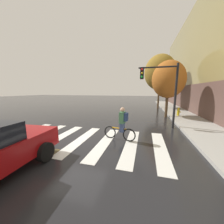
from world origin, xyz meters
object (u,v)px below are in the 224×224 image
at_px(traffic_light_near, 162,85).
at_px(street_tree_near, 168,80).
at_px(cyclist, 122,124).
at_px(fire_hydrant, 178,112).
at_px(manhole_cover, 53,153).
at_px(street_tree_mid, 160,72).

distance_m(traffic_light_near, street_tree_near, 3.88).
bearing_deg(cyclist, fire_hydrant, 59.07).
bearing_deg(manhole_cover, fire_hydrant, 53.65).
bearing_deg(fire_hydrant, street_tree_near, -161.97).
height_order(cyclist, street_tree_near, street_tree_near).
height_order(manhole_cover, cyclist, cyclist).
height_order(traffic_light_near, fire_hydrant, traffic_light_near).
height_order(manhole_cover, street_tree_mid, street_tree_mid).
bearing_deg(street_tree_near, fire_hydrant, 18.03).
bearing_deg(manhole_cover, street_tree_mid, 70.28).
distance_m(fire_hydrant, street_tree_near, 3.21).
bearing_deg(cyclist, street_tree_mid, 77.37).
bearing_deg(manhole_cover, street_tree_near, 57.59).
relative_size(fire_hydrant, street_tree_mid, 0.11).
height_order(street_tree_near, street_tree_mid, street_tree_mid).
bearing_deg(cyclist, street_tree_near, 65.30).
relative_size(manhole_cover, fire_hydrant, 0.82).
bearing_deg(traffic_light_near, street_tree_mid, 85.76).
bearing_deg(traffic_light_near, manhole_cover, -132.84).
relative_size(cyclist, fire_hydrant, 2.17).
relative_size(fire_hydrant, street_tree_near, 0.15).
height_order(manhole_cover, street_tree_near, street_tree_near).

